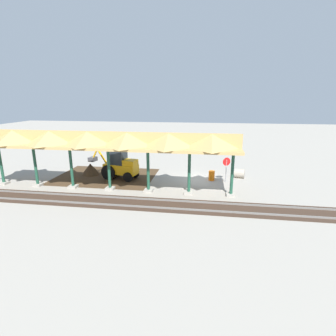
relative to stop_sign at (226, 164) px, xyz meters
name	(u,v)px	position (x,y,z in m)	size (l,w,h in m)	color
ground_plane	(198,180)	(2.56, -0.13, -1.64)	(120.00, 120.00, 0.00)	gray
dirt_work_zone	(106,176)	(11.57, 0.03, -1.64)	(9.49, 7.00, 0.01)	#42301E
platform_canopy	(107,141)	(9.77, 3.63, 2.52)	(21.11, 3.20, 4.90)	#9E998E
rail_tracks	(194,206)	(2.56, 6.23, -1.62)	(60.00, 2.58, 0.15)	slate
stop_sign	(226,164)	(0.00, 0.00, 0.00)	(0.69, 0.37, 2.28)	gray
backhoe	(120,166)	(9.96, 0.44, -0.37)	(5.14, 2.29, 2.82)	orange
dirt_mound	(91,174)	(13.32, -0.41, -1.64)	(3.65, 3.65, 2.28)	#42301E
concrete_pipe	(240,173)	(-1.41, -1.51, -1.21)	(1.08, 1.05, 0.87)	#9E9384
traffic_barrel	(212,176)	(1.28, -0.28, -1.19)	(0.56, 0.56, 0.90)	orange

